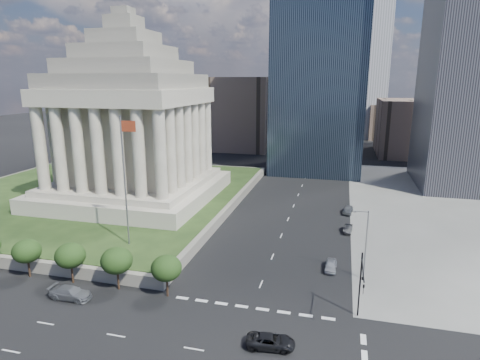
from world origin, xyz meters
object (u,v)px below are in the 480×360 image
(flagpole, at_px, (125,175))
(parked_sedan_mid, at_px, (348,229))
(street_lamp_north, at_px, (365,241))
(pickup_truck, at_px, (271,341))
(suv_grey, at_px, (71,293))
(parked_sedan_far, at_px, (348,210))
(war_memorial, at_px, (130,107))
(traffic_signal_ne, at_px, (361,282))
(parked_sedan_near, at_px, (331,265))

(flagpole, distance_m, parked_sedan_mid, 40.20)
(street_lamp_north, xyz_separation_m, pickup_truck, (-9.73, -17.74, -4.96))
(suv_grey, distance_m, parked_sedan_mid, 47.01)
(parked_sedan_far, bearing_deg, war_memorial, -165.03)
(traffic_signal_ne, distance_m, pickup_truck, 11.89)
(war_memorial, bearing_deg, parked_sedan_near, -26.37)
(war_memorial, relative_size, flagpole, 1.95)
(street_lamp_north, xyz_separation_m, parked_sedan_far, (-1.83, 28.71, -4.89))
(street_lamp_north, relative_size, pickup_truck, 1.97)
(parked_sedan_mid, bearing_deg, parked_sedan_near, -93.98)
(flagpole, xyz_separation_m, suv_grey, (-0.77, -13.65, -12.32))
(flagpole, distance_m, suv_grey, 18.41)
(war_memorial, distance_m, parked_sedan_far, 50.28)
(flagpole, distance_m, parked_sedan_far, 46.33)
(war_memorial, relative_size, traffic_signal_ne, 4.88)
(traffic_signal_ne, distance_m, parked_sedan_far, 40.28)
(war_memorial, xyz_separation_m, parked_sedan_near, (43.00, -21.32, -20.70))
(street_lamp_north, distance_m, parked_sedan_far, 29.18)
(parked_sedan_far, bearing_deg, pickup_truck, -91.83)
(war_memorial, height_order, parked_sedan_far, war_memorial)
(pickup_truck, height_order, parked_sedan_mid, pickup_truck)
(suv_grey, relative_size, parked_sedan_far, 1.21)
(war_memorial, xyz_separation_m, suv_grey, (11.40, -37.65, -20.61))
(war_memorial, height_order, parked_sedan_near, war_memorial)
(war_memorial, xyz_separation_m, flagpole, (12.17, -24.00, -8.29))
(flagpole, relative_size, parked_sedan_near, 4.86)
(traffic_signal_ne, xyz_separation_m, street_lamp_north, (0.83, 11.30, 0.41))
(parked_sedan_near, relative_size, parked_sedan_far, 0.91)
(war_memorial, distance_m, traffic_signal_ne, 60.00)
(pickup_truck, bearing_deg, street_lamp_north, -35.53)
(street_lamp_north, bearing_deg, suv_grey, -157.81)
(street_lamp_north, relative_size, parked_sedan_mid, 2.55)
(parked_sedan_mid, distance_m, parked_sedan_far, 11.01)
(pickup_truck, bearing_deg, parked_sedan_mid, -19.36)
(parked_sedan_mid, height_order, parked_sedan_far, parked_sedan_far)
(war_memorial, height_order, suv_grey, war_memorial)
(street_lamp_north, distance_m, parked_sedan_near, 6.79)
(suv_grey, height_order, parked_sedan_near, suv_grey)
(traffic_signal_ne, height_order, street_lamp_north, street_lamp_north)
(suv_grey, relative_size, parked_sedan_mid, 1.39)
(parked_sedan_near, distance_m, parked_sedan_far, 27.15)
(traffic_signal_ne, distance_m, parked_sedan_mid, 29.38)
(street_lamp_north, bearing_deg, parked_sedan_near, 158.79)
(traffic_signal_ne, height_order, parked_sedan_mid, traffic_signal_ne)
(traffic_signal_ne, relative_size, suv_grey, 1.47)
(traffic_signal_ne, height_order, suv_grey, traffic_signal_ne)
(war_memorial, distance_m, street_lamp_north, 54.92)
(parked_sedan_far, bearing_deg, parked_sedan_near, -87.47)
(street_lamp_north, height_order, parked_sedan_near, street_lamp_north)
(flagpole, xyz_separation_m, pickup_truck, (25.43, -16.74, -12.41))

